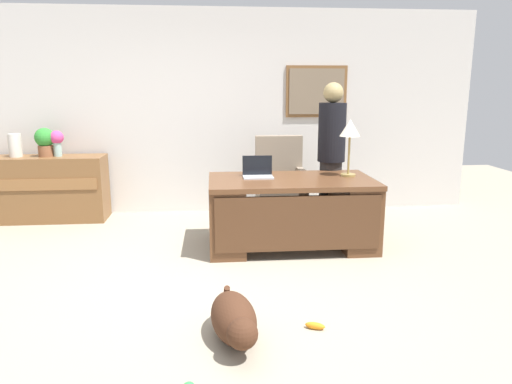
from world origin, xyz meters
name	(u,v)px	position (x,y,z in m)	size (l,w,h in m)	color
ground_plane	(223,283)	(0.00, 0.00, 0.00)	(12.00, 12.00, 0.00)	#9E937F
back_wall	(219,112)	(0.01, 2.60, 1.35)	(7.00, 0.16, 2.70)	silver
desk	(291,210)	(0.75, 0.93, 0.40)	(1.74, 0.97, 0.74)	brown
credenza	(45,189)	(-2.22, 2.25, 0.42)	(1.52, 0.50, 0.83)	brown
armchair	(280,184)	(0.77, 1.95, 0.48)	(0.60, 0.59, 1.08)	gray
person_standing	(331,155)	(1.31, 1.52, 0.90)	(0.32, 0.32, 1.74)	#262323
dog_lying	(234,320)	(0.05, -0.98, 0.16)	(0.38, 0.76, 0.30)	#472819
laptop	(258,172)	(0.40, 1.09, 0.80)	(0.32, 0.22, 0.22)	#B2B5BA
desk_lamp	(350,132)	(1.39, 1.06, 1.22)	(0.22, 0.22, 0.61)	#9E8447
vase_with_flowers	(57,140)	(-2.03, 2.25, 1.03)	(0.17, 0.17, 0.33)	#9AC0B9
vase_empty	(15,145)	(-2.54, 2.25, 0.98)	(0.16, 0.16, 0.29)	silver
potted_plant	(45,141)	(-2.17, 2.25, 1.03)	(0.24, 0.24, 0.36)	brown
dog_toy_bone	(315,326)	(0.63, -0.87, 0.03)	(0.14, 0.05, 0.05)	orange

